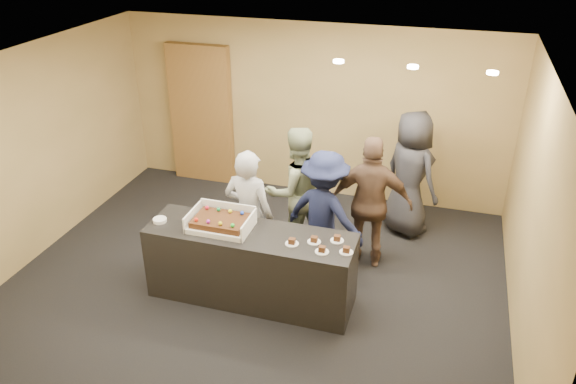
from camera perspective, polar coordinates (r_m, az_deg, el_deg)
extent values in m
plane|color=black|center=(7.21, -2.88, -8.44)|extent=(6.00, 6.00, 0.00)
plane|color=white|center=(6.04, -3.49, 12.82)|extent=(6.00, 6.00, 0.00)
cube|color=#9A824A|center=(8.72, 2.42, 8.17)|extent=(6.00, 0.04, 2.70)
cube|color=#9A824A|center=(4.61, -13.87, -11.99)|extent=(6.00, 0.04, 2.70)
cube|color=#9A824A|center=(7.98, -23.95, 3.88)|extent=(0.04, 5.00, 2.70)
cube|color=#9A824A|center=(6.26, 23.68, -2.35)|extent=(0.04, 5.00, 2.70)
cube|color=black|center=(6.60, -3.78, -7.47)|extent=(2.40, 0.71, 0.90)
cube|color=brown|center=(9.31, -8.80, 7.76)|extent=(1.04, 0.15, 2.28)
cube|color=white|center=(6.46, -6.84, -3.41)|extent=(0.69, 0.48, 0.06)
cube|color=white|center=(6.56, -9.64, -2.47)|extent=(0.02, 0.48, 0.19)
cube|color=white|center=(6.31, -4.00, -3.39)|extent=(0.02, 0.48, 0.19)
cube|color=white|center=(6.61, -6.07, -1.85)|extent=(0.69, 0.02, 0.21)
cube|color=#3E1F0E|center=(6.42, -6.87, -2.92)|extent=(0.60, 0.42, 0.07)
sphere|color=red|center=(6.60, -8.24, -1.57)|extent=(0.05, 0.05, 0.05)
sphere|color=#189047|center=(6.54, -7.08, -1.75)|extent=(0.05, 0.05, 0.05)
sphere|color=#FFFA1A|center=(6.49, -5.89, -1.94)|extent=(0.05, 0.05, 0.05)
sphere|color=blue|center=(6.44, -4.69, -2.13)|extent=(0.05, 0.05, 0.05)
sphere|color=red|center=(6.37, -9.31, -2.78)|extent=(0.05, 0.05, 0.05)
sphere|color=purple|center=(6.31, -8.11, -2.98)|extent=(0.05, 0.05, 0.05)
sphere|color=gold|center=(6.26, -6.90, -3.18)|extent=(0.05, 0.05, 0.05)
sphere|color=green|center=(6.21, -5.66, -3.39)|extent=(0.05, 0.05, 0.05)
cylinder|color=white|center=(6.71, -12.89, -2.80)|extent=(0.16, 0.16, 0.04)
cylinder|color=white|center=(6.14, 0.40, -5.27)|extent=(0.15, 0.15, 0.01)
cube|color=#3E1F0E|center=(6.12, 0.40, -5.00)|extent=(0.07, 0.06, 0.06)
cylinder|color=white|center=(6.18, 2.66, -5.07)|extent=(0.15, 0.15, 0.01)
cube|color=#3E1F0E|center=(6.16, 2.67, -4.80)|extent=(0.07, 0.06, 0.06)
cylinder|color=white|center=(6.02, 3.47, -6.07)|extent=(0.15, 0.15, 0.01)
cube|color=#3E1F0E|center=(6.00, 3.48, -5.79)|extent=(0.07, 0.06, 0.06)
cylinder|color=white|center=(6.21, 5.00, -4.94)|extent=(0.15, 0.15, 0.01)
cube|color=#3E1F0E|center=(6.19, 5.01, -4.67)|extent=(0.07, 0.06, 0.06)
cylinder|color=white|center=(6.03, 5.94, -6.09)|extent=(0.15, 0.15, 0.01)
cube|color=#3E1F0E|center=(6.01, 5.95, -5.82)|extent=(0.07, 0.06, 0.06)
imported|color=#A0A1A5|center=(6.80, -3.98, -2.38)|extent=(0.65, 0.45, 1.70)
imported|color=gray|center=(7.30, 0.82, 0.14)|extent=(1.08, 1.05, 1.75)
imported|color=#151A38|center=(6.90, 3.71, -2.19)|extent=(1.19, 0.90, 1.63)
imported|color=brown|center=(7.06, 8.41, -1.14)|extent=(1.07, 0.52, 1.76)
imported|color=#2A2A30|center=(7.89, 12.32, 1.83)|extent=(1.04, 0.99, 1.79)
cylinder|color=#FFEAC6|center=(6.30, 5.16, 13.09)|extent=(0.12, 0.12, 0.03)
cylinder|color=#FFEAC6|center=(6.20, 12.57, 12.31)|extent=(0.12, 0.12, 0.03)
cylinder|color=#FFEAC6|center=(6.19, 20.06, 11.32)|extent=(0.12, 0.12, 0.03)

